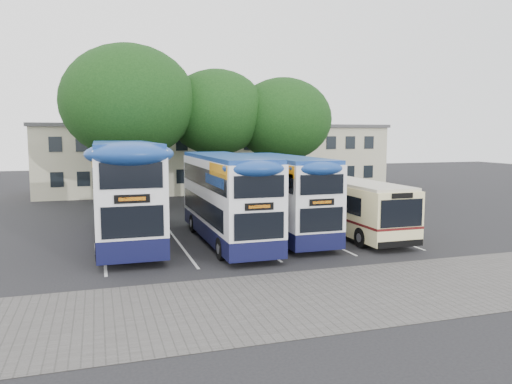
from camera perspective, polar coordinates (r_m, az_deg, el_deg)
The scene contains 12 objects.
ground at distance 22.90m, azimuth 11.40°, elevation -6.87°, with size 120.00×120.00×0.00m, color black.
paving_strip at distance 17.76m, azimuth 13.64°, elevation -10.88°, with size 40.00×6.00×0.01m, color #595654.
bay_lines at distance 25.99m, azimuth -1.32°, elevation -5.11°, with size 14.12×11.00×0.01m.
depot_building at distance 47.72m, azimuth -4.48°, elevation 4.04°, with size 32.40×8.40×6.20m.
lamp_post at distance 42.87m, azimuth 5.57°, elevation 6.32°, with size 0.25×1.05×9.06m.
tree_left at distance 36.66m, azimuth -14.36°, elevation 9.93°, with size 9.43×9.43×11.55m.
tree_mid at distance 38.27m, azimuth -4.55°, elevation 9.04°, with size 7.58×7.58×10.15m.
tree_right at distance 39.26m, azimuth 3.09°, elevation 8.27°, with size 7.57×7.57×9.65m.
bus_dd_left at distance 25.44m, azimuth -14.85°, elevation 0.57°, with size 2.86×11.77×4.91m.
bus_dd_mid at distance 24.40m, azimuth -3.40°, elevation -0.28°, with size 2.50×10.29×4.29m.
bus_dd_right at distance 26.01m, azimuth 2.81°, elevation 0.00°, with size 2.42×10.00×4.17m.
bus_single at distance 27.13m, azimuth 10.54°, elevation -1.25°, with size 2.45×9.62×2.87m.
Camera 1 is at (-10.92, -19.42, 5.29)m, focal length 35.00 mm.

